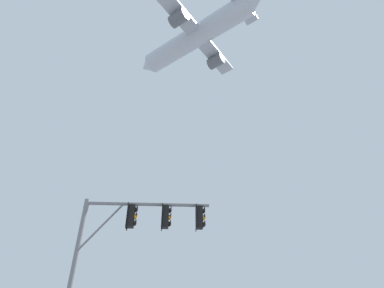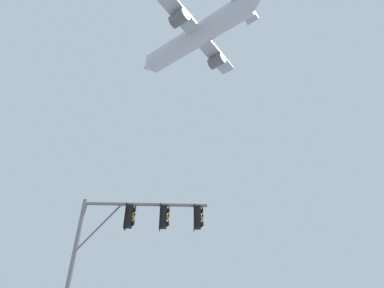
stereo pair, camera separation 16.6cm
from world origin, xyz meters
name	(u,v)px [view 1 (the left image)]	position (x,y,z in m)	size (l,w,h in m)	color
signal_pole_near	(133,233)	(-3.17, 7.14, 4.48)	(5.12, 0.66, 5.80)	slate
airplane	(196,37)	(-0.58, 34.84, 51.88)	(26.50, 20.92, 8.15)	#B7BCC6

